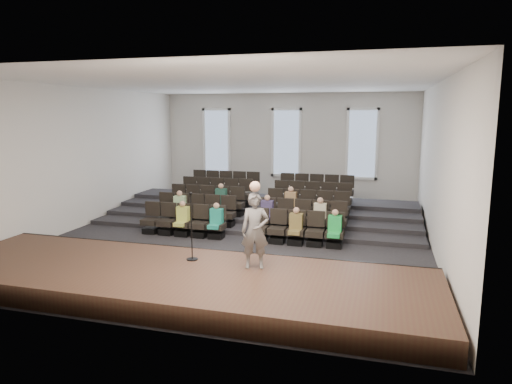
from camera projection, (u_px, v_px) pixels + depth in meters
ground at (243, 235)px, 15.40m from camera, size 14.00×14.00×0.00m
ceiling at (242, 83)px, 14.55m from camera, size 12.00×14.00×0.02m
wall_back at (287, 147)px, 21.63m from camera, size 12.00×0.04×5.00m
wall_front at (128, 200)px, 8.31m from camera, size 12.00×0.04×5.00m
wall_left at (85, 157)px, 16.58m from camera, size 0.04×14.00×5.00m
wall_right at (438, 167)px, 13.37m from camera, size 0.04×14.00×5.00m
stage at (177, 281)px, 10.52m from camera, size 11.80×3.60×0.50m
stage_lip at (206, 258)px, 12.20m from camera, size 11.80×0.06×0.52m
risers at (266, 211)px, 18.37m from camera, size 11.80×4.80×0.60m
seating_rows at (255, 207)px, 16.75m from camera, size 6.80×4.70×1.67m
windows at (286, 143)px, 21.54m from camera, size 8.44×0.10×3.24m
audience at (254, 211)px, 15.38m from camera, size 6.05×2.64×1.10m
speaker at (255, 231)px, 10.53m from camera, size 0.73×0.58×1.77m
mic_stand at (192, 240)px, 11.17m from camera, size 0.28×0.28×1.70m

